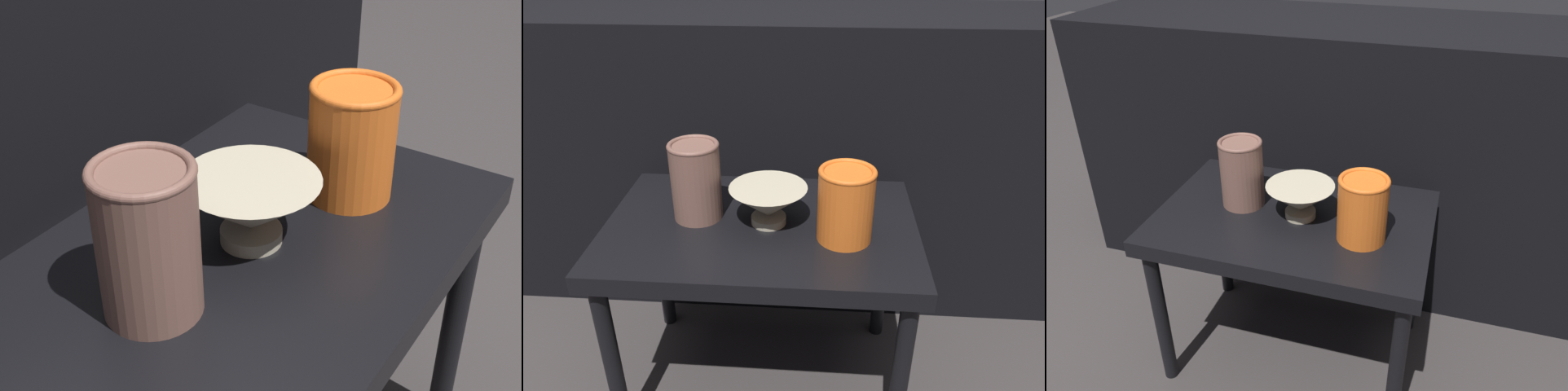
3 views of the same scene
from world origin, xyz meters
TOP-DOWN VIEW (x-y plane):
  - ground_plane at (0.00, 0.00)m, footprint 8.00×8.00m
  - table at (0.00, 0.00)m, footprint 0.67×0.44m
  - couch_backdrop at (0.00, 0.51)m, footprint 1.66×0.50m
  - bowl at (0.02, -0.00)m, footprint 0.17×0.17m
  - vase_textured_left at (-0.14, 0.02)m, footprint 0.11×0.11m
  - vase_colorful_right at (0.18, -0.05)m, footprint 0.11×0.11m

SIDE VIEW (x-z plane):
  - ground_plane at x=0.00m, z-range 0.00..0.00m
  - table at x=0.00m, z-range 0.18..0.64m
  - couch_backdrop at x=0.00m, z-range 0.00..0.83m
  - bowl at x=0.02m, z-range 0.47..0.56m
  - vase_colorful_right at x=0.18m, z-range 0.47..0.62m
  - vase_textured_left at x=-0.14m, z-range 0.47..0.64m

